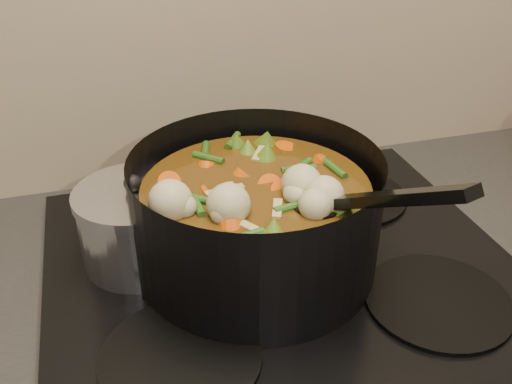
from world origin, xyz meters
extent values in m
cube|color=black|center=(0.00, 1.93, 0.89)|extent=(2.64, 0.64, 0.05)
cube|color=black|center=(0.00, 1.93, 0.92)|extent=(0.62, 0.54, 0.02)
cylinder|color=black|center=(-0.16, 1.80, 0.93)|extent=(0.18, 0.18, 0.01)
cylinder|color=black|center=(0.16, 1.80, 0.93)|extent=(0.18, 0.18, 0.01)
cylinder|color=black|center=(-0.16, 2.06, 0.93)|extent=(0.18, 0.18, 0.01)
cylinder|color=black|center=(0.16, 2.06, 0.93)|extent=(0.18, 0.18, 0.01)
cylinder|color=black|center=(-0.03, 1.94, 1.01)|extent=(0.34, 0.34, 0.16)
cylinder|color=black|center=(-0.03, 1.94, 0.94)|extent=(0.31, 0.31, 0.01)
cylinder|color=#522D0E|center=(-0.03, 1.94, 1.00)|extent=(0.29, 0.29, 0.11)
cylinder|color=#DE550A|center=(0.01, 1.94, 1.05)|extent=(0.03, 0.03, 0.03)
cylinder|color=#DE550A|center=(0.02, 2.00, 1.05)|extent=(0.04, 0.04, 0.03)
cylinder|color=#DE550A|center=(-0.05, 2.05, 1.05)|extent=(0.04, 0.04, 0.03)
cylinder|color=#DE550A|center=(-0.08, 1.97, 1.05)|extent=(0.03, 0.04, 0.03)
cylinder|color=#DE550A|center=(-0.12, 1.92, 1.05)|extent=(0.04, 0.04, 0.03)
cylinder|color=#DE550A|center=(-0.05, 1.90, 1.05)|extent=(0.04, 0.04, 0.03)
cylinder|color=#DE550A|center=(0.00, 1.87, 1.05)|extent=(0.04, 0.04, 0.03)
cylinder|color=#DE550A|center=(0.07, 1.91, 1.05)|extent=(0.04, 0.03, 0.03)
cylinder|color=#DE550A|center=(0.02, 1.97, 1.05)|extent=(0.04, 0.04, 0.03)
cylinder|color=#DE550A|center=(-0.02, 2.03, 1.05)|extent=(0.04, 0.04, 0.03)
cylinder|color=#DE550A|center=(-0.06, 1.97, 1.05)|extent=(0.03, 0.03, 0.03)
cylinder|color=#DE550A|center=(-0.11, 1.94, 1.05)|extent=(0.04, 0.04, 0.03)
cylinder|color=#DE550A|center=(-0.11, 1.86, 1.05)|extent=(0.04, 0.04, 0.03)
sphere|color=beige|center=(0.03, 1.94, 1.06)|extent=(0.04, 0.04, 0.04)
sphere|color=beige|center=(-0.04, 2.01, 1.06)|extent=(0.04, 0.04, 0.04)
sphere|color=beige|center=(-0.10, 1.93, 1.06)|extent=(0.04, 0.04, 0.04)
sphere|color=beige|center=(-0.02, 1.87, 1.06)|extent=(0.04, 0.04, 0.04)
sphere|color=beige|center=(0.03, 1.96, 1.06)|extent=(0.04, 0.04, 0.04)
cone|color=#567F1F|center=(-0.10, 1.88, 1.06)|extent=(0.04, 0.04, 0.04)
cone|color=#567F1F|center=(0.00, 1.86, 1.06)|extent=(0.04, 0.04, 0.04)
cone|color=#567F1F|center=(0.06, 1.95, 1.06)|extent=(0.04, 0.04, 0.04)
cone|color=#567F1F|center=(-0.01, 2.03, 1.06)|extent=(0.04, 0.04, 0.04)
cone|color=#567F1F|center=(-0.11, 1.99, 1.06)|extent=(0.04, 0.04, 0.04)
cone|color=#567F1F|center=(-0.10, 1.88, 1.06)|extent=(0.04, 0.04, 0.04)
cone|color=#567F1F|center=(0.00, 1.86, 1.06)|extent=(0.04, 0.04, 0.04)
cylinder|color=#335F1C|center=(0.00, 1.97, 1.05)|extent=(0.01, 0.04, 0.01)
cylinder|color=#335F1C|center=(-0.03, 2.05, 1.05)|extent=(0.04, 0.03, 0.01)
cylinder|color=#335F1C|center=(-0.09, 2.01, 1.05)|extent=(0.04, 0.02, 0.01)
cylinder|color=#335F1C|center=(-0.10, 1.95, 1.05)|extent=(0.03, 0.04, 0.01)
cylinder|color=#335F1C|center=(-0.07, 1.91, 1.05)|extent=(0.03, 0.04, 0.01)
cylinder|color=#335F1C|center=(-0.05, 1.83, 1.05)|extent=(0.04, 0.02, 0.01)
cylinder|color=#335F1C|center=(0.02, 1.87, 1.05)|extent=(0.04, 0.03, 0.01)
cylinder|color=#335F1C|center=(0.03, 1.93, 1.05)|extent=(0.01, 0.04, 0.01)
cylinder|color=#335F1C|center=(0.01, 1.97, 1.05)|extent=(0.04, 0.03, 0.01)
cylinder|color=#335F1C|center=(-0.01, 2.05, 1.05)|extent=(0.04, 0.02, 0.01)
cylinder|color=#335F1C|center=(-0.08, 2.02, 1.05)|extent=(0.03, 0.04, 0.01)
cylinder|color=#335F1C|center=(-0.10, 1.96, 1.05)|extent=(0.03, 0.04, 0.01)
cylinder|color=#335F1C|center=(-0.08, 1.92, 1.05)|extent=(0.04, 0.02, 0.01)
cylinder|color=#335F1C|center=(-0.07, 1.84, 1.05)|extent=(0.04, 0.04, 0.01)
cylinder|color=#335F1C|center=(0.01, 1.86, 1.05)|extent=(0.01, 0.04, 0.01)
cylinder|color=#335F1C|center=(0.03, 1.92, 1.05)|extent=(0.04, 0.03, 0.01)
cube|color=tan|center=(-0.10, 1.99, 1.05)|extent=(0.05, 0.01, 0.00)
cube|color=tan|center=(-0.09, 1.89, 1.05)|extent=(0.02, 0.05, 0.00)
cube|color=tan|center=(-0.01, 1.87, 1.05)|extent=(0.05, 0.03, 0.00)
cube|color=tan|center=(0.05, 1.94, 1.05)|extent=(0.04, 0.04, 0.00)
cube|color=tan|center=(-0.01, 2.02, 1.05)|extent=(0.03, 0.05, 0.00)
cube|color=tan|center=(-0.10, 1.98, 1.05)|extent=(0.05, 0.02, 0.00)
cube|color=tan|center=(-0.09, 1.89, 1.05)|extent=(0.01, 0.05, 0.00)
ellipsoid|color=black|center=(0.03, 1.89, 1.05)|extent=(0.08, 0.09, 0.01)
cube|color=black|center=(0.06, 1.79, 1.11)|extent=(0.08, 0.19, 0.12)
cylinder|color=silver|center=(-0.18, 1.99, 0.98)|extent=(0.15, 0.15, 0.10)
cylinder|color=silver|center=(-0.18, 1.99, 1.03)|extent=(0.16, 0.16, 0.01)
sphere|color=black|center=(-0.18, 1.99, 1.05)|extent=(0.02, 0.02, 0.02)
camera|label=1|loc=(-0.21, 1.35, 1.41)|focal=40.00mm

